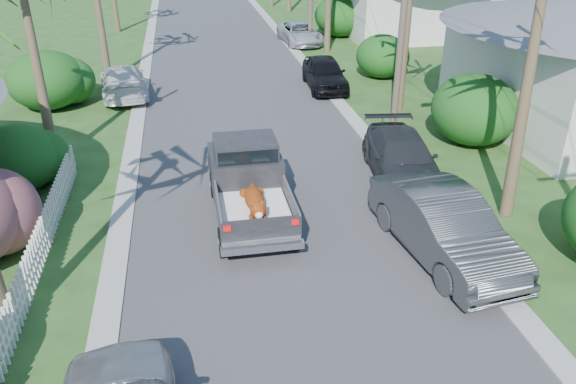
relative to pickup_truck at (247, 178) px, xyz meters
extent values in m
cube|color=#38383A|center=(0.79, 17.63, -1.00)|extent=(8.00, 100.00, 0.02)
cube|color=#A5A39E|center=(-3.51, 17.63, -0.98)|extent=(0.60, 100.00, 0.06)
cube|color=#A5A39E|center=(5.09, 17.63, -0.98)|extent=(0.60, 100.00, 0.06)
cylinder|color=black|center=(-0.85, -2.21, -0.63)|extent=(0.28, 0.76, 0.76)
cylinder|color=black|center=(0.85, -2.21, -0.63)|extent=(0.28, 0.76, 0.76)
cylinder|color=black|center=(-0.85, 1.04, -0.63)|extent=(0.28, 0.76, 0.76)
cylinder|color=black|center=(0.85, 1.04, -0.63)|extent=(0.28, 0.76, 0.76)
cube|color=slate|center=(0.00, -1.56, -0.39)|extent=(1.90, 2.40, 0.24)
cube|color=slate|center=(-0.92, -1.56, -0.01)|extent=(0.06, 2.40, 0.55)
cube|color=slate|center=(0.92, -1.56, -0.01)|extent=(0.06, 2.40, 0.55)
cube|color=black|center=(0.00, -2.73, -0.03)|extent=(1.92, 0.08, 0.52)
cube|color=silver|center=(0.00, -2.89, -0.46)|extent=(1.98, 0.18, 0.18)
cube|color=red|center=(-0.80, -2.78, 0.09)|extent=(0.18, 0.05, 0.14)
cube|color=red|center=(0.80, -2.78, 0.09)|extent=(0.18, 0.05, 0.14)
cube|color=black|center=(0.00, 0.29, 0.04)|extent=(1.94, 1.65, 1.10)
cube|color=black|center=(0.00, 0.29, 0.77)|extent=(1.70, 1.35, 0.55)
cube|color=black|center=(0.00, -0.38, 0.74)|extent=(1.60, 0.05, 0.45)
cube|color=black|center=(0.00, 1.54, -0.11)|extent=(1.94, 1.20, 0.80)
cube|color=white|center=(0.00, -1.56, -0.19)|extent=(1.70, 2.10, 0.16)
ellipsoid|color=#E85513|center=(0.00, -1.46, 0.11)|extent=(0.48, 1.25, 0.43)
sphere|color=#E85513|center=(0.00, -2.21, 0.19)|extent=(0.40, 0.40, 0.40)
ellipsoid|color=white|center=(0.00, -1.46, 0.01)|extent=(0.32, 0.86, 0.18)
imported|color=#34363A|center=(4.39, -3.18, -0.19)|extent=(2.33, 5.13, 1.63)
imported|color=#282A2C|center=(5.00, 1.19, -0.32)|extent=(2.54, 4.96, 1.38)
imported|color=black|center=(4.99, 11.21, -0.29)|extent=(1.93, 4.34, 1.45)
imported|color=silver|center=(5.79, 20.87, -0.38)|extent=(2.36, 4.67, 1.27)
imported|color=silver|center=(-4.21, 11.64, -0.32)|extent=(2.53, 4.99, 1.39)
cone|color=brown|center=(-6.01, 4.63, 2.09)|extent=(0.36, 0.61, 6.21)
cone|color=brown|center=(7.09, -1.37, 2.74)|extent=(0.36, 0.73, 7.51)
cone|color=brown|center=(7.39, 7.63, 1.99)|extent=(0.36, 0.54, 6.01)
ellipsoid|color=#134516|center=(-6.61, 2.63, -0.01)|extent=(2.40, 2.64, 2.00)
ellipsoid|color=#134516|center=(-7.21, 10.63, 0.19)|extent=(3.20, 3.52, 2.40)
ellipsoid|color=#134516|center=(8.59, 3.63, 0.24)|extent=(3.00, 3.30, 2.50)
ellipsoid|color=#134516|center=(8.29, 12.63, 0.04)|extent=(2.60, 2.86, 2.10)
ellipsoid|color=#134516|center=(8.79, 22.63, 0.29)|extent=(3.20, 3.52, 2.60)
cube|color=white|center=(-5.21, -1.87, -0.51)|extent=(0.10, 11.00, 1.00)
cube|color=silver|center=(13.79, 22.63, 0.79)|extent=(9.00, 8.00, 3.60)
cylinder|color=brown|center=(6.39, 5.63, 3.49)|extent=(0.26, 0.26, 9.00)
camera|label=1|loc=(-1.46, -13.97, 6.73)|focal=35.00mm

